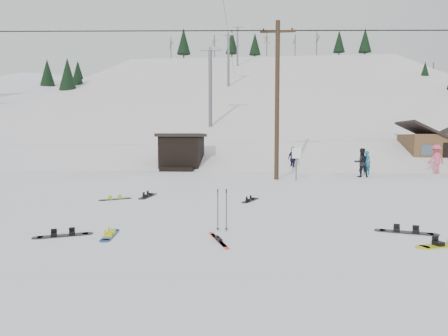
# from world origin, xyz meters

# --- Properties ---
(ground) EXTENTS (200.00, 200.00, 0.00)m
(ground) POSITION_xyz_m (0.00, 0.00, 0.00)
(ground) COLOR white
(ground) RESTS_ON ground
(ski_slope) EXTENTS (60.00, 85.24, 65.97)m
(ski_slope) POSITION_xyz_m (0.00, 55.00, -12.00)
(ski_slope) COLOR white
(ski_slope) RESTS_ON ground
(ridge_left) EXTENTS (47.54, 95.03, 58.38)m
(ridge_left) POSITION_xyz_m (-36.00, 48.00, -11.00)
(ridge_left) COLOR white
(ridge_left) RESTS_ON ground
(treeline_crest) EXTENTS (50.00, 6.00, 10.00)m
(treeline_crest) POSITION_xyz_m (0.00, 86.00, 0.00)
(treeline_crest) COLOR black
(treeline_crest) RESTS_ON ski_slope
(utility_pole) EXTENTS (2.00, 0.26, 9.00)m
(utility_pole) POSITION_xyz_m (2.00, 14.00, 4.68)
(utility_pole) COLOR #3A2819
(utility_pole) RESTS_ON ground
(trail_sign) EXTENTS (0.50, 0.09, 1.85)m
(trail_sign) POSITION_xyz_m (3.10, 13.58, 1.27)
(trail_sign) COLOR #595B60
(trail_sign) RESTS_ON ground
(lift_hut) EXTENTS (3.40, 4.10, 2.75)m
(lift_hut) POSITION_xyz_m (-5.00, 20.94, 1.36)
(lift_hut) COLOR black
(lift_hut) RESTS_ON ground
(lift_tower_near) EXTENTS (2.20, 0.36, 8.00)m
(lift_tower_near) POSITION_xyz_m (-4.00, 30.00, 7.86)
(lift_tower_near) COLOR #595B60
(lift_tower_near) RESTS_ON ski_slope
(lift_tower_mid) EXTENTS (2.20, 0.36, 8.00)m
(lift_tower_mid) POSITION_xyz_m (-4.00, 50.00, 14.36)
(lift_tower_mid) COLOR #595B60
(lift_tower_mid) RESTS_ON ski_slope
(lift_tower_far) EXTENTS (2.20, 0.36, 8.00)m
(lift_tower_far) POSITION_xyz_m (-4.00, 70.00, 20.86)
(lift_tower_far) COLOR #595B60
(lift_tower_far) RESTS_ON ski_slope
(cabin) EXTENTS (5.39, 4.40, 3.77)m
(cabin) POSITION_xyz_m (15.00, 24.00, 1.48)
(cabin) COLOR brown
(cabin) RESTS_ON ground
(hero_snowboard) EXTENTS (0.41, 1.29, 0.09)m
(hero_snowboard) POSITION_xyz_m (-2.47, 0.08, 0.02)
(hero_snowboard) COLOR #173999
(hero_snowboard) RESTS_ON ground
(hero_skis) EXTENTS (0.65, 1.48, 0.08)m
(hero_skis) POSITION_xyz_m (0.23, -0.13, 0.02)
(hero_skis) COLOR red
(hero_skis) RESTS_ON ground
(ski_poles) EXTENTS (0.30, 0.08, 1.09)m
(ski_poles) POSITION_xyz_m (0.21, 0.88, 0.56)
(ski_poles) COLOR black
(ski_poles) RESTS_ON ground
(board_scatter_a) EXTENTS (1.27, 0.78, 0.10)m
(board_scatter_a) POSITION_xyz_m (-3.59, -0.07, 0.03)
(board_scatter_a) COLOR black
(board_scatter_a) RESTS_ON ground
(board_scatter_b) EXTENTS (0.38, 1.65, 0.12)m
(board_scatter_b) POSITION_xyz_m (-3.44, 6.56, 0.03)
(board_scatter_b) COLOR black
(board_scatter_b) RESTS_ON ground
(board_scatter_c) EXTENTS (1.08, 0.89, 0.09)m
(board_scatter_c) POSITION_xyz_m (-4.48, 5.69, 0.02)
(board_scatter_c) COLOR black
(board_scatter_c) RESTS_ON ground
(board_scatter_d) EXTENTS (1.46, 0.63, 0.11)m
(board_scatter_d) POSITION_xyz_m (4.85, 1.11, 0.03)
(board_scatter_d) COLOR black
(board_scatter_d) RESTS_ON ground
(board_scatter_e) EXTENTS (1.52, 0.82, 0.11)m
(board_scatter_e) POSITION_xyz_m (5.32, -0.04, 0.03)
(board_scatter_e) COLOR #CECB16
(board_scatter_e) RESTS_ON ground
(board_scatter_f) EXTENTS (0.64, 1.32, 0.10)m
(board_scatter_f) POSITION_xyz_m (0.77, 5.91, 0.03)
(board_scatter_f) COLOR black
(board_scatter_f) RESTS_ON ground
(skier_teal) EXTENTS (0.59, 0.40, 1.57)m
(skier_teal) POSITION_xyz_m (7.91, 17.50, 0.78)
(skier_teal) COLOR #0D6084
(skier_teal) RESTS_ON ground
(skier_dark) EXTENTS (0.92, 0.74, 1.77)m
(skier_dark) POSITION_xyz_m (7.23, 15.95, 0.89)
(skier_dark) COLOR black
(skier_dark) RESTS_ON ground
(skier_pink) EXTENTS (1.44, 1.16, 1.94)m
(skier_pink) POSITION_xyz_m (12.87, 19.00, 0.97)
(skier_pink) COLOR #DD4E6C
(skier_pink) RESTS_ON ground
(skier_navy) EXTENTS (0.97, 1.09, 1.77)m
(skier_navy) POSITION_xyz_m (3.39, 20.15, 0.89)
(skier_navy) COLOR #1B1B43
(skier_navy) RESTS_ON ground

